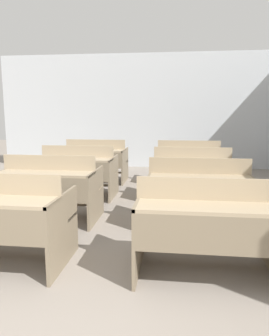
{
  "coord_description": "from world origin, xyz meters",
  "views": [
    {
      "loc": [
        0.94,
        -0.96,
        1.39
      ],
      "look_at": [
        0.45,
        2.91,
        0.73
      ],
      "focal_mm": 35.0,
      "sensor_mm": 36.0,
      "label": 1
    }
  ],
  "objects": [
    {
      "name": "wall_back",
      "position": [
        0.0,
        7.42,
        1.42
      ],
      "size": [
        7.24,
        0.06,
        2.85
      ],
      "color": "silver",
      "rests_on": "ground_plane"
    },
    {
      "name": "bench_front_right",
      "position": [
        1.22,
        1.73,
        0.45
      ],
      "size": [
        1.2,
        0.78,
        0.86
      ],
      "color": "#7A6B54",
      "rests_on": "ground_plane"
    },
    {
      "name": "bench_second_left",
      "position": [
        -0.65,
        2.97,
        0.45
      ],
      "size": [
        1.2,
        0.78,
        0.86
      ],
      "color": "#80715A",
      "rests_on": "ground_plane"
    },
    {
      "name": "bench_second_right",
      "position": [
        1.23,
        2.94,
        0.45
      ],
      "size": [
        1.2,
        0.78,
        0.86
      ],
      "color": "#796952",
      "rests_on": "ground_plane"
    },
    {
      "name": "bench_third_left",
      "position": [
        -0.65,
        4.19,
        0.45
      ],
      "size": [
        1.2,
        0.78,
        0.86
      ],
      "color": "#83745D",
      "rests_on": "ground_plane"
    },
    {
      "name": "bench_third_right",
      "position": [
        1.21,
        4.19,
        0.45
      ],
      "size": [
        1.2,
        0.78,
        0.86
      ],
      "color": "#81725B",
      "rests_on": "ground_plane"
    },
    {
      "name": "bench_back_left",
      "position": [
        -0.65,
        5.43,
        0.45
      ],
      "size": [
        1.2,
        0.78,
        0.86
      ],
      "color": "#81725B",
      "rests_on": "ground_plane"
    },
    {
      "name": "bench_back_right",
      "position": [
        1.2,
        5.43,
        0.45
      ],
      "size": [
        1.2,
        0.78,
        0.86
      ],
      "color": "#807059",
      "rests_on": "ground_plane"
    }
  ]
}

